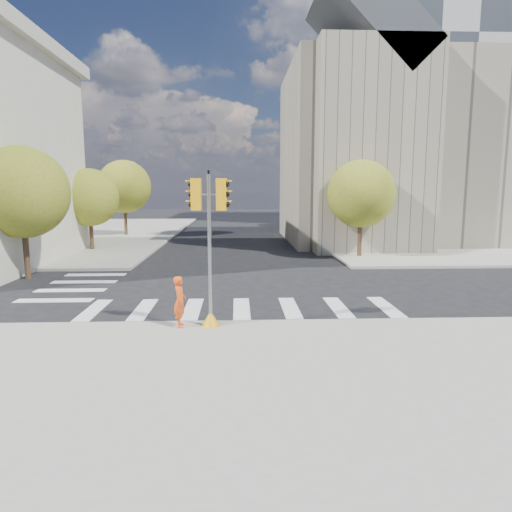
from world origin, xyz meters
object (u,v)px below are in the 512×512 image
Objects in this scene: lamp_near at (353,186)px; lamp_far at (318,186)px; traffic_signal at (210,262)px; photographer at (180,301)px.

lamp_near is 14.00m from lamp_far.
traffic_signal is (-9.08, -32.60, -2.39)m from lamp_far.
traffic_signal is at bearing -116.03° from lamp_near.
traffic_signal reaches higher than photographer.
lamp_far reaches higher than traffic_signal.
traffic_signal is 3.00× the size of photographer.
lamp_near is at bearing -33.87° from photographer.
lamp_far is at bearing 80.35° from traffic_signal.
lamp_near is 1.70× the size of traffic_signal.
lamp_far is 33.93m from traffic_signal.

